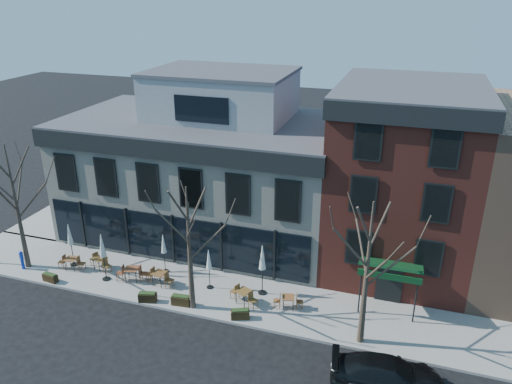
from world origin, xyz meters
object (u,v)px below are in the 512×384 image
(call_box, at_px, (22,259))
(umbrella_0, at_px, (70,237))
(cafe_set_0, at_px, (72,262))
(parked_sedan, at_px, (388,375))

(call_box, distance_m, umbrella_0, 3.28)
(umbrella_0, bearing_deg, cafe_set_0, -63.69)
(cafe_set_0, distance_m, umbrella_0, 1.59)
(parked_sedan, relative_size, cafe_set_0, 2.75)
(umbrella_0, bearing_deg, parked_sedan, -12.54)
(parked_sedan, height_order, cafe_set_0, parked_sedan)
(call_box, bearing_deg, cafe_set_0, 16.98)
(parked_sedan, xyz_separation_m, call_box, (-22.05, 2.96, 0.09))
(cafe_set_0, bearing_deg, parked_sedan, -11.36)
(call_box, relative_size, umbrella_0, 0.44)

